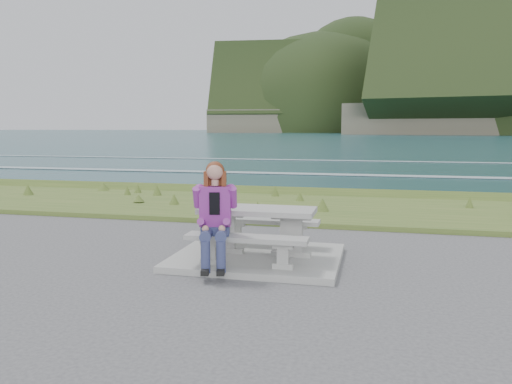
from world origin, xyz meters
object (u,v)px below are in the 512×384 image
picnic_table (257,218)px  seated_woman (215,229)px  bench_landward (246,243)px  bench_seaward (267,225)px

picnic_table → seated_woman: size_ratio=1.19×
bench_landward → seated_woman: bearing=-161.9°
picnic_table → bench_seaward: 0.74m
picnic_table → bench_seaward: bearing=90.0°
bench_landward → seated_woman: 0.50m
bench_landward → picnic_table: bearing=90.0°
bench_landward → seated_woman: (-0.43, -0.14, 0.21)m
bench_landward → bench_seaward: (0.00, 1.40, 0.00)m
picnic_table → seated_woman: seated_woman is taller
bench_seaward → seated_woman: bearing=-105.6°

